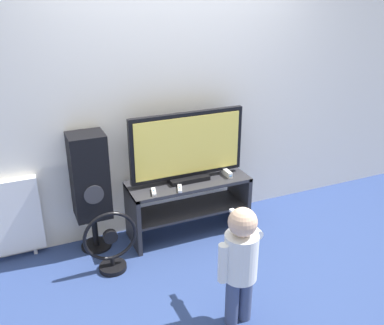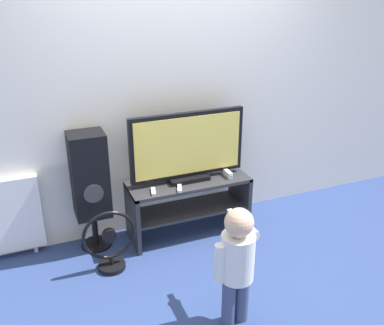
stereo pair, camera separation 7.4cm
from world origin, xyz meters
TOP-DOWN VIEW (x-y plane):
  - ground_plane at (0.00, 0.00)m, footprint 16.00×16.00m
  - wall_back at (0.00, 0.49)m, footprint 10.00×0.06m
  - tv_stand at (0.00, 0.21)m, footprint 1.11×0.41m
  - television at (0.00, 0.23)m, footprint 1.05×0.20m
  - game_console at (0.37, 0.16)m, footprint 0.04×0.16m
  - remote_primary at (-0.37, 0.09)m, footprint 0.07×0.13m
  - remote_secondary at (-0.14, 0.06)m, footprint 0.08×0.13m
  - child at (-0.14, -0.98)m, footprint 0.34×0.50m
  - speaker_tower at (-0.86, 0.31)m, footprint 0.30×0.28m
  - floor_fan at (-0.80, -0.08)m, footprint 0.44×0.23m
  - radiator at (-1.59, 0.42)m, footprint 0.64×0.08m

SIDE VIEW (x-z plane):
  - ground_plane at x=0.00m, z-range 0.00..0.00m
  - floor_fan at x=-0.80m, z-range -0.03..0.51m
  - tv_stand at x=0.00m, z-range 0.08..0.62m
  - radiator at x=-1.59m, z-range 0.03..0.75m
  - child at x=-0.14m, z-range 0.08..0.97m
  - remote_primary at x=-0.37m, z-range 0.54..0.56m
  - remote_secondary at x=-0.14m, z-range 0.54..0.56m
  - game_console at x=0.37m, z-range 0.54..0.59m
  - speaker_tower at x=-0.86m, z-range 0.14..1.21m
  - television at x=0.00m, z-range 0.53..1.16m
  - wall_back at x=0.00m, z-range 0.00..2.60m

